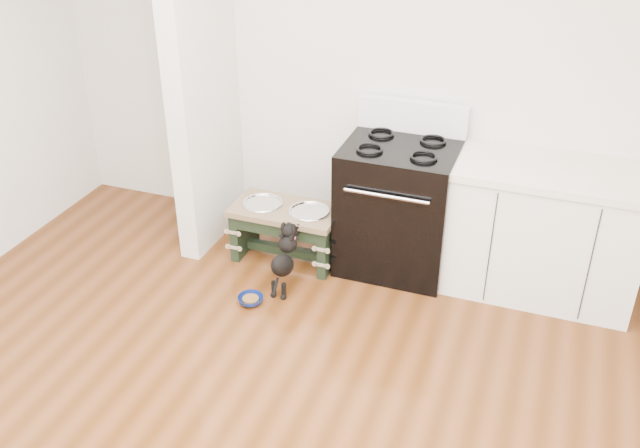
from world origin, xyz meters
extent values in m
plane|color=silver|center=(0.00, 2.50, 1.35)|extent=(5.00, 0.00, 5.00)
cube|color=silver|center=(-1.18, 2.10, 1.35)|extent=(0.15, 0.80, 2.70)
cube|color=black|center=(0.25, 2.15, 0.46)|extent=(0.76, 0.65, 0.92)
cube|color=black|center=(0.25, 1.84, 0.40)|extent=(0.58, 0.02, 0.50)
cylinder|color=silver|center=(0.25, 1.80, 0.72)|extent=(0.56, 0.02, 0.02)
cube|color=white|center=(0.25, 2.43, 1.03)|extent=(0.76, 0.08, 0.22)
torus|color=black|center=(0.07, 2.01, 0.93)|extent=(0.18, 0.18, 0.02)
torus|color=black|center=(0.43, 2.01, 0.93)|extent=(0.18, 0.18, 0.02)
torus|color=black|center=(0.07, 2.29, 0.93)|extent=(0.18, 0.18, 0.02)
torus|color=black|center=(0.43, 2.29, 0.93)|extent=(0.18, 0.18, 0.02)
cube|color=white|center=(1.23, 2.18, 0.43)|extent=(1.20, 0.60, 0.86)
cube|color=beige|center=(1.23, 2.18, 0.89)|extent=(1.24, 0.64, 0.05)
cube|color=black|center=(1.23, 1.92, 0.05)|extent=(1.20, 0.06, 0.10)
cube|color=black|center=(-0.84, 1.95, 0.19)|extent=(0.06, 0.37, 0.38)
cube|color=black|center=(-0.18, 1.95, 0.19)|extent=(0.06, 0.37, 0.38)
cube|color=black|center=(-0.51, 1.78, 0.33)|extent=(0.61, 0.03, 0.09)
cube|color=black|center=(-0.51, 1.95, 0.06)|extent=(0.61, 0.06, 0.06)
cube|color=brown|center=(-0.51, 1.95, 0.40)|extent=(0.76, 0.41, 0.04)
cylinder|color=silver|center=(-0.69, 1.95, 0.40)|extent=(0.26, 0.26, 0.05)
cylinder|color=silver|center=(-0.33, 1.95, 0.40)|extent=(0.26, 0.26, 0.05)
torus|color=silver|center=(-0.69, 1.95, 0.42)|extent=(0.30, 0.30, 0.02)
torus|color=silver|center=(-0.33, 1.95, 0.42)|extent=(0.30, 0.30, 0.02)
cylinder|color=black|center=(-0.41, 1.48, 0.06)|extent=(0.03, 0.03, 0.11)
cylinder|color=black|center=(-0.34, 1.48, 0.06)|extent=(0.03, 0.03, 0.11)
sphere|color=black|center=(-0.41, 1.47, 0.01)|extent=(0.04, 0.04, 0.04)
sphere|color=black|center=(-0.34, 1.47, 0.01)|extent=(0.04, 0.04, 0.04)
ellipsoid|color=black|center=(-0.38, 1.55, 0.21)|extent=(0.13, 0.31, 0.27)
sphere|color=black|center=(-0.38, 1.65, 0.32)|extent=(0.13, 0.13, 0.13)
sphere|color=black|center=(-0.38, 1.69, 0.40)|extent=(0.11, 0.11, 0.11)
sphere|color=black|center=(-0.41, 1.76, 0.40)|extent=(0.04, 0.04, 0.04)
sphere|color=black|center=(-0.34, 1.76, 0.40)|extent=(0.04, 0.04, 0.04)
cylinder|color=black|center=(-0.38, 1.43, 0.12)|extent=(0.02, 0.09, 0.10)
torus|color=#CC3C73|center=(-0.38, 1.67, 0.36)|extent=(0.10, 0.07, 0.09)
imported|color=navy|center=(-0.52, 1.35, 0.03)|extent=(0.20, 0.20, 0.05)
cylinder|color=#533A17|center=(-0.52, 1.35, 0.03)|extent=(0.11, 0.11, 0.02)
camera|label=1|loc=(1.23, -2.11, 2.83)|focal=40.00mm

